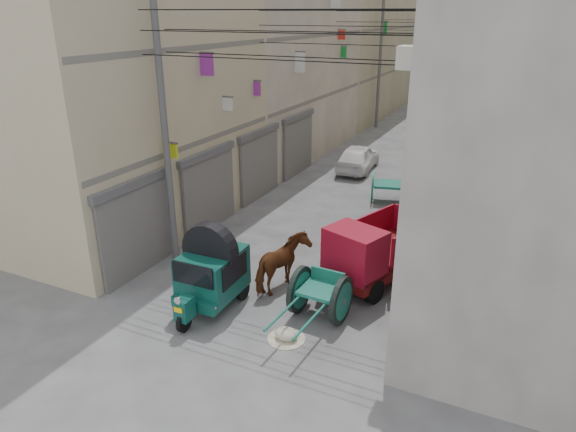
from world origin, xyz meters
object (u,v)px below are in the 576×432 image
Objects in this scene: feed_sack at (286,334)px; distant_car_grey at (472,116)px; horse at (282,264)px; mini_truck at (372,255)px; second_cart at (390,186)px; auto_rickshaw at (211,270)px; tonga_cart at (320,294)px; distant_car_green at (453,107)px; distant_car_white at (358,157)px.

feed_sack is 27.68m from distant_car_grey.
feed_sack is 0.31× the size of horse.
horse is (-1.13, 2.08, 0.63)m from feed_sack.
mini_truck is 2.20× the size of second_cart.
auto_rickshaw is 27.32m from distant_car_grey.
second_cart is (-0.69, 9.14, 0.02)m from tonga_cart.
mini_truck is at bearing -107.41° from distant_car_grey.
distant_car_green is at bearing 97.20° from distant_car_grey.
distant_car_green is at bearing 114.19° from mini_truck.
auto_rickshaw is 2.87m from tonga_cart.
auto_rickshaw is 0.91× the size of tonga_cart.
mini_truck is 0.97× the size of distant_car_grey.
horse reaches higher than distant_car_grey.
tonga_cart is 1.39m from feed_sack.
auto_rickshaw reaches higher than distant_car_white.
distant_car_white reaches higher than second_cart.
tonga_cart reaches higher than feed_sack.
mini_truck is at bearing -138.28° from horse.
second_cart is 0.44× the size of distant_car_green.
distant_car_white is (-2.95, 14.19, 0.50)m from feed_sack.
distant_car_green is (-0.84, 21.18, -0.11)m from second_cart.
horse is 0.47× the size of distant_car_green.
distant_car_grey is (3.07, 27.14, -0.41)m from auto_rickshaw.
horse is (1.27, 1.56, -0.28)m from auto_rickshaw.
distant_car_white is (-2.59, 3.80, -0.03)m from second_cart.
second_cart is at bearing 76.14° from distant_car_green.
auto_rickshaw reaches higher than distant_car_grey.
distant_car_green is (-1.53, 30.32, -0.09)m from tonga_cart.
distant_car_green is (-0.06, 29.49, -0.21)m from horse.
mini_truck is 28.25m from distant_car_green.
second_cart reaches higher than distant_car_green.
feed_sack is (-1.01, -3.41, -0.78)m from mini_truck.
mini_truck reaches higher than feed_sack.
tonga_cart is 1.65× the size of second_cart.
second_cart is 3.01× the size of feed_sack.
horse is (-2.14, -1.32, -0.15)m from mini_truck.
auto_rickshaw reaches higher than horse.
auto_rickshaw is at bearing -114.68° from distant_car_grey.
auto_rickshaw is 1.50× the size of second_cart.
distant_car_grey is (1.02, 17.28, -0.04)m from second_cart.
distant_car_white is 17.47m from distant_car_green.
distant_car_white is at bearing 109.46° from second_cart.
distant_car_green reaches higher than feed_sack.
distant_car_green is (-1.86, 3.90, -0.08)m from distant_car_grey.
horse is 12.24m from distant_car_white.
mini_truck is 0.99× the size of distant_car_white.
auto_rickshaw is 31.07m from distant_car_green.
mini_truck is at bearing 38.92° from auto_rickshaw.
tonga_cart is (2.74, 0.72, -0.40)m from auto_rickshaw.
second_cart is at bearing 120.23° from distant_car_white.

